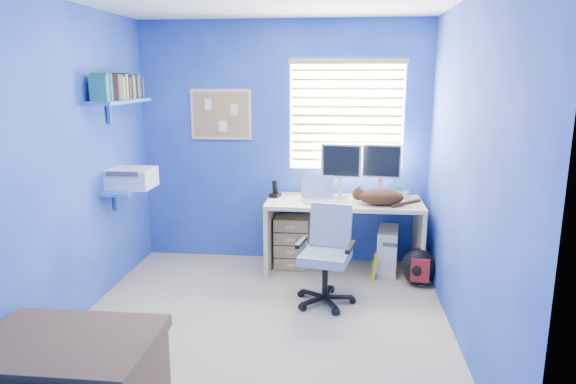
# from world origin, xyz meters

# --- Properties ---
(floor) EXTENTS (3.00, 3.20, 0.00)m
(floor) POSITION_xyz_m (0.00, 0.00, 0.00)
(floor) COLOR tan
(floor) RESTS_ON ground
(wall_back) EXTENTS (3.00, 0.01, 2.50)m
(wall_back) POSITION_xyz_m (0.00, 1.60, 1.25)
(wall_back) COLOR #193FA2
(wall_back) RESTS_ON ground
(wall_front) EXTENTS (3.00, 0.01, 2.50)m
(wall_front) POSITION_xyz_m (0.00, -1.60, 1.25)
(wall_front) COLOR #193FA2
(wall_front) RESTS_ON ground
(wall_left) EXTENTS (0.01, 3.20, 2.50)m
(wall_left) POSITION_xyz_m (-1.50, 0.00, 1.25)
(wall_left) COLOR #193FA2
(wall_left) RESTS_ON ground
(wall_right) EXTENTS (0.01, 3.20, 2.50)m
(wall_right) POSITION_xyz_m (1.50, 0.00, 1.25)
(wall_right) COLOR #193FA2
(wall_right) RESTS_ON ground
(desk) EXTENTS (1.53, 0.65, 0.74)m
(desk) POSITION_xyz_m (0.64, 1.26, 0.37)
(desk) COLOR beige
(desk) RESTS_ON floor
(laptop) EXTENTS (0.39, 0.35, 0.22)m
(laptop) POSITION_xyz_m (0.41, 1.18, 0.85)
(laptop) COLOR silver
(laptop) RESTS_ON desk
(monitor_left) EXTENTS (0.41, 0.17, 0.54)m
(monitor_left) POSITION_xyz_m (0.60, 1.42, 1.01)
(monitor_left) COLOR silver
(monitor_left) RESTS_ON desk
(monitor_right) EXTENTS (0.41, 0.18, 0.54)m
(monitor_right) POSITION_xyz_m (1.00, 1.45, 1.01)
(monitor_right) COLOR silver
(monitor_right) RESTS_ON desk
(phone) EXTENTS (0.12, 0.13, 0.17)m
(phone) POSITION_xyz_m (-0.05, 1.33, 0.82)
(phone) COLOR black
(phone) RESTS_ON desk
(mug) EXTENTS (0.10, 0.09, 0.10)m
(mug) POSITION_xyz_m (1.19, 1.47, 0.79)
(mug) COLOR #23715E
(mug) RESTS_ON desk
(cd_spindle) EXTENTS (0.13, 0.13, 0.07)m
(cd_spindle) POSITION_xyz_m (1.22, 1.42, 0.78)
(cd_spindle) COLOR silver
(cd_spindle) RESTS_ON desk
(cat) EXTENTS (0.47, 0.33, 0.15)m
(cat) POSITION_xyz_m (0.99, 1.11, 0.82)
(cat) COLOR black
(cat) RESTS_ON desk
(tower_pc) EXTENTS (0.24, 0.46, 0.45)m
(tower_pc) POSITION_xyz_m (1.09, 1.30, 0.23)
(tower_pc) COLOR beige
(tower_pc) RESTS_ON floor
(drawer_boxes) EXTENTS (0.35, 0.28, 0.54)m
(drawer_boxes) POSITION_xyz_m (0.12, 1.33, 0.27)
(drawer_boxes) COLOR tan
(drawer_boxes) RESTS_ON floor
(yellow_book) EXTENTS (0.03, 0.17, 0.24)m
(yellow_book) POSITION_xyz_m (0.95, 1.10, 0.12)
(yellow_book) COLOR yellow
(yellow_book) RESTS_ON floor
(backpack) EXTENTS (0.35, 0.29, 0.37)m
(backpack) POSITION_xyz_m (1.36, 0.97, 0.18)
(backpack) COLOR black
(backpack) RESTS_ON floor
(bed_corner) EXTENTS (0.98, 0.70, 0.47)m
(bed_corner) POSITION_xyz_m (-0.94, -1.17, 0.23)
(bed_corner) COLOR brown
(bed_corner) RESTS_ON floor
(office_chair) EXTENTS (0.58, 0.58, 0.85)m
(office_chair) POSITION_xyz_m (0.50, 0.52, 0.32)
(office_chair) COLOR black
(office_chair) RESTS_ON floor
(window_blinds) EXTENTS (1.15, 0.05, 1.10)m
(window_blinds) POSITION_xyz_m (0.65, 1.57, 1.55)
(window_blinds) COLOR white
(window_blinds) RESTS_ON ground
(corkboard) EXTENTS (0.64, 0.02, 0.52)m
(corkboard) POSITION_xyz_m (-0.65, 1.58, 1.55)
(corkboard) COLOR beige
(corkboard) RESTS_ON ground
(wall_shelves) EXTENTS (0.42, 0.90, 1.05)m
(wall_shelves) POSITION_xyz_m (-1.35, 0.75, 1.43)
(wall_shelves) COLOR #3375CC
(wall_shelves) RESTS_ON ground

